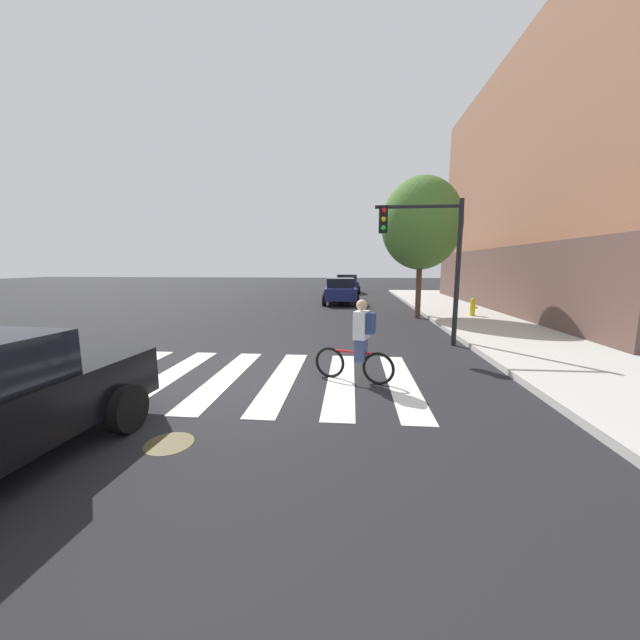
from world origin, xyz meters
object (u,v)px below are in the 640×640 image
(manhole_cover, at_px, (169,443))
(sedan_far, at_px, (346,283))
(traffic_light_near, at_px, (429,247))
(sedan_mid, at_px, (340,290))
(street_tree_near, at_px, (421,224))
(fire_hydrant, at_px, (473,307))
(cyclist, at_px, (360,341))

(manhole_cover, distance_m, sedan_far, 26.38)
(manhole_cover, relative_size, traffic_light_near, 0.15)
(sedan_mid, distance_m, street_tree_near, 7.63)
(sedan_far, relative_size, fire_hydrant, 5.97)
(sedan_far, relative_size, cyclist, 2.76)
(street_tree_near, bearing_deg, fire_hydrant, -1.79)
(fire_hydrant, bearing_deg, traffic_light_near, -120.21)
(sedan_far, xyz_separation_m, street_tree_near, (3.42, -14.55, 3.32))
(traffic_light_near, relative_size, fire_hydrant, 5.38)
(sedan_mid, xyz_separation_m, sedan_far, (0.24, 8.74, -0.00))
(manhole_cover, distance_m, cyclist, 3.86)
(sedan_far, distance_m, cyclist, 23.55)
(cyclist, bearing_deg, manhole_cover, -133.23)
(manhole_cover, distance_m, sedan_mid, 17.65)
(sedan_mid, bearing_deg, cyclist, -86.70)
(sedan_mid, distance_m, sedan_far, 8.75)
(manhole_cover, relative_size, sedan_mid, 0.14)
(sedan_mid, bearing_deg, fire_hydrant, -44.29)
(manhole_cover, height_order, sedan_mid, sedan_mid)
(sedan_far, distance_m, fire_hydrant, 15.73)
(fire_hydrant, bearing_deg, sedan_far, 111.59)
(sedan_far, bearing_deg, cyclist, -88.51)
(sedan_mid, relative_size, sedan_far, 1.00)
(cyclist, relative_size, traffic_light_near, 0.40)
(cyclist, distance_m, fire_hydrant, 10.32)
(sedan_far, bearing_deg, sedan_mid, -91.59)
(fire_hydrant, bearing_deg, street_tree_near, 178.21)
(fire_hydrant, bearing_deg, sedan_mid, 135.71)
(manhole_cover, xyz_separation_m, cyclist, (2.58, 2.75, 0.84))
(cyclist, xyz_separation_m, fire_hydrant, (5.18, 8.92, -0.31))
(sedan_far, height_order, cyclist, cyclist)
(traffic_light_near, xyz_separation_m, street_tree_near, (0.78, 5.46, 1.27))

